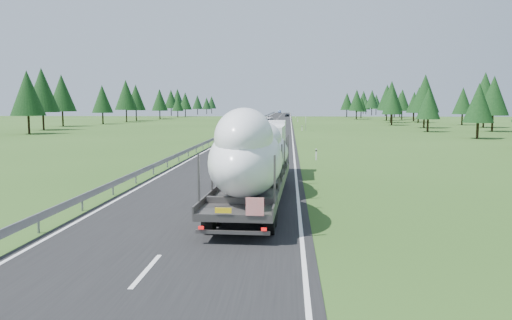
# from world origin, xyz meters

# --- Properties ---
(ground) EXTENTS (400.00, 400.00, 0.00)m
(ground) POSITION_xyz_m (0.00, 0.00, 0.00)
(ground) COLOR #284918
(ground) RESTS_ON ground
(road_surface) EXTENTS (10.00, 400.00, 0.02)m
(road_surface) POSITION_xyz_m (0.00, 100.00, 0.01)
(road_surface) COLOR black
(road_surface) RESTS_ON ground
(guardrail) EXTENTS (0.10, 400.00, 0.76)m
(guardrail) POSITION_xyz_m (-5.30, 99.94, 0.60)
(guardrail) COLOR slate
(guardrail) RESTS_ON ground
(marker_posts) EXTENTS (0.13, 350.08, 1.00)m
(marker_posts) POSITION_xyz_m (6.50, 155.00, 0.54)
(marker_posts) COLOR silver
(marker_posts) RESTS_ON ground
(highway_sign) EXTENTS (0.08, 0.90, 2.60)m
(highway_sign) POSITION_xyz_m (7.20, 80.00, 1.81)
(highway_sign) COLOR slate
(highway_sign) RESTS_ON ground
(tree_line_right) EXTENTS (27.79, 299.22, 12.63)m
(tree_line_right) POSITION_xyz_m (39.00, 106.92, 6.86)
(tree_line_right) COLOR black
(tree_line_right) RESTS_ON ground
(tree_line_left) EXTENTS (15.53, 298.34, 12.46)m
(tree_line_left) POSITION_xyz_m (-43.48, 113.74, 7.05)
(tree_line_left) COLOR black
(tree_line_left) RESTS_ON ground
(boat_truck) EXTENTS (3.33, 20.04, 4.71)m
(boat_truck) POSITION_xyz_m (2.47, 11.53, 2.40)
(boat_truck) COLOR silver
(boat_truck) RESTS_ON ground
(distant_van) EXTENTS (2.66, 5.32, 1.45)m
(distant_van) POSITION_xyz_m (-2.42, 146.64, 0.72)
(distant_van) COLOR silver
(distant_van) RESTS_ON ground
(distant_car_dark) EXTENTS (1.97, 4.11, 1.35)m
(distant_car_dark) POSITION_xyz_m (3.24, 194.57, 0.68)
(distant_car_dark) COLOR black
(distant_car_dark) RESTS_ON ground
(distant_car_blue) EXTENTS (1.95, 4.93, 1.60)m
(distant_car_blue) POSITION_xyz_m (-1.87, 289.00, 0.80)
(distant_car_blue) COLOR #1B2C4C
(distant_car_blue) RESTS_ON ground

